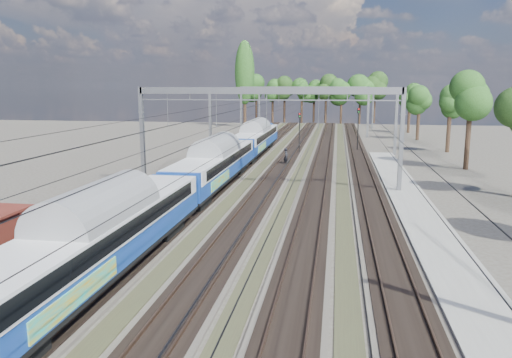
# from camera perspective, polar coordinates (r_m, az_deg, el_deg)

# --- Properties ---
(track_bed) EXTENTS (21.00, 130.00, 0.34)m
(track_bed) POSITION_cam_1_polar(r_m,az_deg,el_deg) (59.34, 3.21, 1.85)
(track_bed) COLOR #47423A
(track_bed) RESTS_ON ground
(platform) EXTENTS (3.00, 70.00, 0.30)m
(platform) POSITION_cam_1_polar(r_m,az_deg,el_deg) (35.02, 18.67, -4.79)
(platform) COLOR gray
(platform) RESTS_ON ground
(catenary) EXTENTS (25.65, 130.00, 9.00)m
(catenary) POSITION_cam_1_polar(r_m,az_deg,el_deg) (66.32, 4.27, 8.23)
(catenary) COLOR slate
(catenary) RESTS_ON ground
(tree_belt) EXTENTS (40.22, 98.05, 11.94)m
(tree_belt) POSITION_cam_1_polar(r_m,az_deg,el_deg) (107.04, 9.27, 10.05)
(tree_belt) COLOR black
(tree_belt) RESTS_ON ground
(poplar) EXTENTS (4.40, 4.40, 19.04)m
(poplar) POSITION_cam_1_polar(r_m,az_deg,el_deg) (113.25, -1.30, 12.00)
(poplar) COLOR black
(poplar) RESTS_ON ground
(emu_train) EXTENTS (3.19, 67.34, 4.66)m
(emu_train) POSITION_cam_1_polar(r_m,az_deg,el_deg) (44.19, -4.75, 2.28)
(emu_train) COLOR black
(emu_train) RESTS_ON ground
(worker) EXTENTS (0.63, 0.82, 2.00)m
(worker) POSITION_cam_1_polar(r_m,az_deg,el_deg) (58.28, 3.46, 2.58)
(worker) COLOR black
(worker) RESTS_ON ground
(signal_near) EXTENTS (0.40, 0.37, 5.55)m
(signal_near) POSITION_cam_1_polar(r_m,az_deg,el_deg) (67.93, 5.00, 5.83)
(signal_near) COLOR black
(signal_near) RESTS_ON ground
(signal_far) EXTENTS (0.41, 0.38, 6.06)m
(signal_far) POSITION_cam_1_polar(r_m,az_deg,el_deg) (72.08, 11.60, 6.19)
(signal_far) COLOR black
(signal_far) RESTS_ON ground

